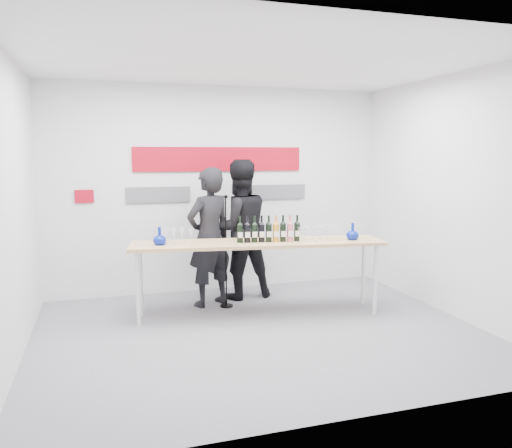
% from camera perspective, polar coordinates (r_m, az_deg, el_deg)
% --- Properties ---
extents(ground, '(5.00, 5.00, 0.00)m').
position_cam_1_polar(ground, '(5.83, 0.50, -12.30)').
color(ground, slate).
rests_on(ground, ground).
extents(back_wall, '(5.00, 0.04, 3.00)m').
position_cam_1_polar(back_wall, '(7.42, -4.20, 3.93)').
color(back_wall, silver).
rests_on(back_wall, ground).
extents(signage, '(3.38, 0.02, 0.79)m').
position_cam_1_polar(signage, '(7.36, -4.59, 6.28)').
color(signage, '#A50718').
rests_on(signage, back_wall).
extents(tasting_table, '(3.20, 1.08, 0.94)m').
position_cam_1_polar(tasting_table, '(6.23, 0.27, -2.66)').
color(tasting_table, '#DCB976').
rests_on(tasting_table, ground).
extents(wine_bottles, '(0.80, 0.19, 0.33)m').
position_cam_1_polar(wine_bottles, '(6.17, 1.47, -0.53)').
color(wine_bottles, black).
rests_on(wine_bottles, tasting_table).
extents(decanter_left, '(0.16, 0.16, 0.21)m').
position_cam_1_polar(decanter_left, '(6.09, -10.96, -1.35)').
color(decanter_left, '#071B8D').
rests_on(decanter_left, tasting_table).
extents(decanter_right, '(0.16, 0.16, 0.21)m').
position_cam_1_polar(decanter_right, '(6.46, 10.97, -0.82)').
color(decanter_right, '#071B8D').
rests_on(decanter_right, tasting_table).
extents(glasses_left, '(0.36, 0.27, 0.18)m').
position_cam_1_polar(glasses_left, '(6.11, -9.07, -1.41)').
color(glasses_left, silver).
rests_on(glasses_left, tasting_table).
extents(glasses_right, '(0.58, 0.30, 0.18)m').
position_cam_1_polar(glasses_right, '(6.36, 7.04, -1.00)').
color(glasses_right, silver).
rests_on(glasses_right, tasting_table).
extents(presenter_left, '(0.80, 0.68, 1.85)m').
position_cam_1_polar(presenter_left, '(6.66, -5.36, -1.52)').
color(presenter_left, black).
rests_on(presenter_left, ground).
extents(presenter_right, '(1.02, 0.83, 1.95)m').
position_cam_1_polar(presenter_right, '(7.01, -1.97, -0.61)').
color(presenter_right, black).
rests_on(presenter_right, ground).
extents(mic_stand, '(0.17, 0.17, 1.50)m').
position_cam_1_polar(mic_stand, '(6.65, -3.43, -5.62)').
color(mic_stand, black).
rests_on(mic_stand, ground).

